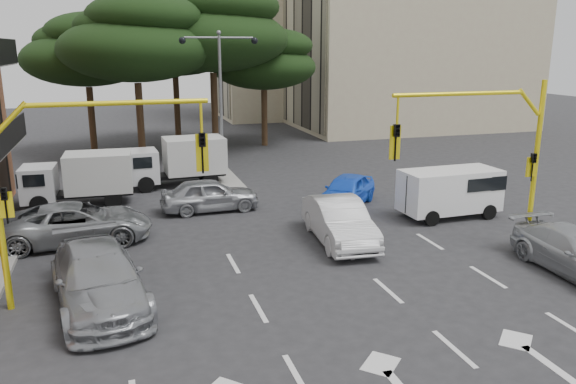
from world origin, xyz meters
name	(u,v)px	position (x,y,z in m)	size (l,w,h in m)	color
ground	(325,299)	(0.00, 0.00, 0.00)	(120.00, 120.00, 0.00)	#28282B
median_strip	(223,178)	(0.00, 16.00, 0.07)	(1.40, 6.00, 0.15)	gray
apartment_beige_near	(411,20)	(19.95, 32.00, 9.35)	(20.20, 12.15, 18.70)	#BCAB8D
apartment_beige_far	(294,35)	(12.95, 44.00, 8.35)	(16.20, 12.15, 16.70)	#BCAB8D
pine_left_near	(136,38)	(-3.94, 21.96, 7.60)	(9.15, 9.15, 10.23)	#382616
pine_center	(213,28)	(1.06, 23.96, 8.30)	(9.98, 9.98, 11.16)	#382616
pine_left_far	(87,50)	(-6.94, 25.96, 6.91)	(8.32, 8.32, 9.30)	#382616
pine_right	(265,59)	(5.06, 25.96, 6.22)	(7.49, 7.49, 8.37)	#382616
pine_back	(175,40)	(-0.94, 28.96, 7.60)	(9.15, 9.15, 10.23)	#382616
signal_mast_right	(494,144)	(6.80, 1.99, 3.88)	(5.79, 0.37, 6.00)	yellow
signal_mast_left	(66,168)	(-6.80, 1.99, 3.88)	(5.79, 0.37, 6.00)	yellow
street_lamp_center	(220,79)	(0.00, 16.00, 5.43)	(4.16, 0.36, 7.77)	slate
car_white_hatch	(339,221)	(2.23, 4.50, 0.81)	(1.71, 4.90, 1.61)	silver
car_blue_compact	(347,191)	(4.40, 8.95, 0.72)	(1.70, 4.23, 1.44)	blue
car_silver_wagon	(98,278)	(-6.22, 1.48, 0.82)	(2.29, 5.63, 1.64)	#95979C
car_silver_cross_a	(77,223)	(-7.09, 7.24, 0.75)	(2.49, 5.41, 1.50)	#919598
car_silver_cross_b	(210,195)	(-1.69, 10.01, 0.73)	(1.73, 4.30, 1.46)	#A2A5AA
van_white	(449,193)	(7.94, 6.13, 1.05)	(1.89, 4.19, 2.09)	white
box_truck_a	(79,179)	(-7.24, 12.71, 1.20)	(2.05, 4.88, 2.40)	silver
box_truck_b	(177,162)	(-2.55, 15.17, 1.25)	(2.14, 5.10, 2.51)	silver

